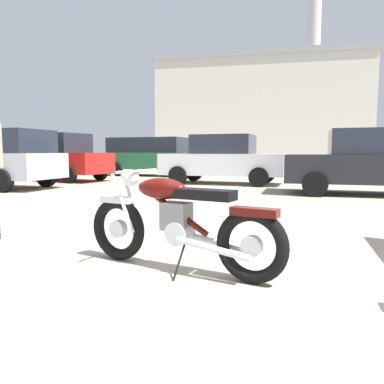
# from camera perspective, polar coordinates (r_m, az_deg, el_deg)

# --- Properties ---
(ground_plane) EXTENTS (80.00, 80.00, 0.00)m
(ground_plane) POSITION_cam_1_polar(r_m,az_deg,el_deg) (3.42, 3.32, -12.75)
(ground_plane) COLOR tan
(vintage_motorcycle) EXTENTS (2.05, 0.72, 0.94)m
(vintage_motorcycle) POSITION_cam_1_polar(r_m,az_deg,el_deg) (3.52, -2.32, -4.61)
(vintage_motorcycle) COLOR black
(vintage_motorcycle) RESTS_ON ground_plane
(silver_sedan_mid) EXTENTS (4.26, 2.05, 1.67)m
(silver_sedan_mid) POSITION_cam_1_polar(r_m,az_deg,el_deg) (13.09, 4.75, 4.90)
(silver_sedan_mid) COLOR black
(silver_sedan_mid) RESTS_ON ground_plane
(white_estate_far) EXTENTS (4.81, 2.21, 1.74)m
(white_estate_far) POSITION_cam_1_polar(r_m,az_deg,el_deg) (17.54, -6.09, 5.53)
(white_estate_far) COLOR black
(white_estate_far) RESTS_ON ground_plane
(blue_hatchback_right) EXTENTS (4.12, 2.32, 1.78)m
(blue_hatchback_right) POSITION_cam_1_polar(r_m,az_deg,el_deg) (15.36, -19.41, 5.06)
(blue_hatchback_right) COLOR black
(blue_hatchback_right) RESTS_ON ground_plane
(pale_sedan_back) EXTENTS (4.21, 1.93, 1.67)m
(pale_sedan_back) POSITION_cam_1_polar(r_m,az_deg,el_deg) (10.69, 25.28, 4.08)
(pale_sedan_back) COLOR black
(pale_sedan_back) RESTS_ON ground_plane
(industrial_building) EXTENTS (18.53, 9.71, 19.44)m
(industrial_building) POSITION_cam_1_polar(r_m,az_deg,el_deg) (35.88, 10.44, 11.80)
(industrial_building) COLOR beige
(industrial_building) RESTS_ON ground_plane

